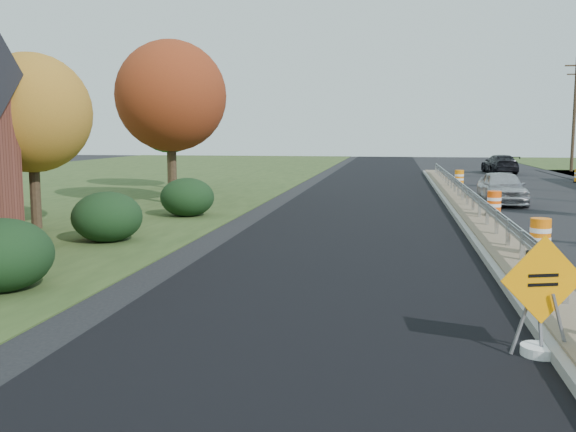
% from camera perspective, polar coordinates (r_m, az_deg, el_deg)
% --- Properties ---
extents(ground, '(140.00, 140.00, 0.00)m').
position_cam_1_polar(ground, '(18.36, 18.90, -3.18)').
color(ground, black).
rests_on(ground, ground).
extents(milled_overlay, '(7.20, 120.00, 0.01)m').
position_cam_1_polar(milled_overlay, '(28.04, 6.65, 0.73)').
color(milled_overlay, black).
rests_on(milled_overlay, ground).
extents(median, '(1.60, 55.00, 0.23)m').
position_cam_1_polar(median, '(26.18, 16.09, 0.25)').
color(median, gray).
rests_on(median, ground).
extents(guardrail, '(0.10, 46.15, 0.72)m').
position_cam_1_polar(guardrail, '(27.11, 15.90, 1.80)').
color(guardrail, silver).
rests_on(guardrail, median).
extents(utility_pole_north, '(1.90, 0.26, 9.40)m').
position_cam_1_polar(utility_pole_north, '(58.67, 24.11, 8.44)').
color(utility_pole_north, '#473523').
rests_on(utility_pole_north, ground).
extents(hedge_south, '(2.09, 2.09, 1.52)m').
position_cam_1_polar(hedge_south, '(14.46, -24.12, -3.16)').
color(hedge_south, black).
rests_on(hedge_south, ground).
extents(hedge_mid, '(2.09, 2.09, 1.52)m').
position_cam_1_polar(hedge_mid, '(19.88, -15.77, -0.06)').
color(hedge_mid, black).
rests_on(hedge_mid, ground).
extents(hedge_north, '(2.09, 2.09, 1.52)m').
position_cam_1_polar(hedge_north, '(25.23, -8.94, 1.67)').
color(hedge_north, black).
rests_on(hedge_north, ground).
extents(tree_near_yellow, '(3.96, 3.96, 5.88)m').
position_cam_1_polar(tree_near_yellow, '(23.15, -21.86, 8.47)').
color(tree_near_yellow, '#473523').
rests_on(tree_near_yellow, ground).
extents(tree_near_red, '(4.95, 4.95, 7.35)m').
position_cam_1_polar(tree_near_red, '(29.59, -10.36, 10.44)').
color(tree_near_red, '#473523').
rests_on(tree_near_red, ground).
extents(tree_near_back, '(4.29, 4.29, 6.37)m').
position_cam_1_polar(tree_near_back, '(38.10, -10.52, 8.75)').
color(tree_near_back, '#473523').
rests_on(tree_near_back, ground).
extents(caution_sign, '(1.25, 0.54, 1.79)m').
position_cam_1_polar(caution_sign, '(10.17, 21.54, -9.07)').
color(caution_sign, white).
rests_on(caution_sign, ground).
extents(barrel_median_near, '(0.62, 0.62, 0.92)m').
position_cam_1_polar(barrel_median_near, '(17.11, 21.50, -1.78)').
color(barrel_median_near, black).
rests_on(barrel_median_near, median).
extents(barrel_median_mid, '(0.62, 0.62, 0.91)m').
position_cam_1_polar(barrel_median_mid, '(24.59, 17.84, 1.03)').
color(barrel_median_mid, black).
rests_on(barrel_median_mid, median).
extents(barrel_median_far, '(0.62, 0.62, 0.91)m').
position_cam_1_polar(barrel_median_far, '(37.61, 14.97, 3.24)').
color(barrel_median_far, black).
rests_on(barrel_median_far, median).
extents(car_silver, '(1.94, 4.51, 1.52)m').
position_cam_1_polar(car_silver, '(30.89, 18.49, 2.42)').
color(car_silver, '#B3B2B7').
rests_on(car_silver, ground).
extents(car_dark_far, '(2.53, 5.28, 1.48)m').
position_cam_1_polar(car_dark_far, '(54.33, 18.32, 4.41)').
color(car_dark_far, black).
rests_on(car_dark_far, ground).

